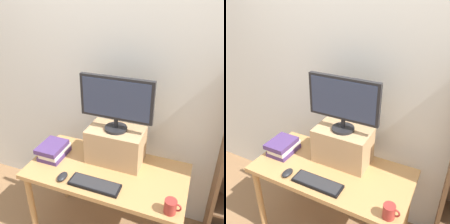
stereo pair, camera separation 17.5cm
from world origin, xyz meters
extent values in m
cube|color=silver|center=(0.00, 0.46, 1.30)|extent=(7.00, 0.08, 2.60)
cube|color=#B7844C|center=(0.00, 0.00, 0.70)|extent=(1.23, 0.61, 0.04)
cylinder|color=#B7844C|center=(-0.56, -0.26, 0.34)|extent=(0.05, 0.05, 0.68)
cylinder|color=#B7844C|center=(-0.56, 0.26, 0.34)|extent=(0.05, 0.05, 0.68)
cylinder|color=#B7844C|center=(0.56, 0.26, 0.34)|extent=(0.05, 0.05, 0.68)
cube|color=brown|center=(0.81, 0.28, 0.78)|extent=(0.03, 0.28, 1.56)
cube|color=tan|center=(0.02, 0.14, 0.86)|extent=(0.43, 0.26, 0.29)
cylinder|color=black|center=(0.02, 0.14, 1.01)|extent=(0.17, 0.17, 0.02)
cylinder|color=black|center=(0.02, 0.14, 1.06)|extent=(0.03, 0.03, 0.07)
cube|color=black|center=(0.02, 0.14, 1.26)|extent=(0.55, 0.04, 0.33)
cube|color=#2D3851|center=(0.02, 0.12, 1.26)|extent=(0.51, 0.00, 0.29)
cube|color=black|center=(-0.01, -0.19, 0.72)|extent=(0.37, 0.12, 0.02)
cube|color=#28282B|center=(-0.01, -0.19, 0.74)|extent=(0.35, 0.11, 0.00)
ellipsoid|color=black|center=(-0.26, -0.21, 0.73)|extent=(0.06, 0.10, 0.04)
cube|color=#4C336B|center=(-0.47, 0.01, 0.73)|extent=(0.18, 0.24, 0.04)
cube|color=silver|center=(-0.47, 0.01, 0.77)|extent=(0.16, 0.25, 0.04)
cube|color=#4C336B|center=(-0.48, 0.00, 0.80)|extent=(0.19, 0.24, 0.04)
cylinder|color=#9E2D28|center=(0.52, -0.23, 0.76)|extent=(0.08, 0.08, 0.09)
torus|color=#9E2D28|center=(0.56, -0.23, 0.77)|extent=(0.06, 0.01, 0.06)
camera|label=1|loc=(0.58, -1.40, 1.98)|focal=40.00mm
camera|label=2|loc=(0.74, -1.33, 1.98)|focal=40.00mm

